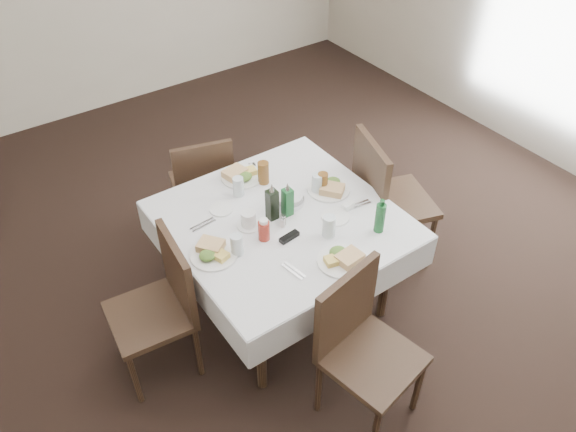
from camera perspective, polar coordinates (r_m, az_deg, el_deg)
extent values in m
plane|color=black|center=(3.89, 0.81, -10.08)|extent=(7.00, 7.00, 0.00)
cylinder|color=black|center=(3.28, -2.79, -13.31)|extent=(0.06, 0.06, 0.72)
cylinder|color=black|center=(3.86, -10.61, -3.59)|extent=(0.06, 0.06, 0.72)
cylinder|color=black|center=(3.69, 9.96, -6.14)|extent=(0.06, 0.06, 0.72)
cylinder|color=black|center=(4.21, 1.08, 1.63)|extent=(0.06, 0.06, 0.72)
cube|color=black|center=(3.46, -0.63, -0.56)|extent=(1.21, 1.21, 0.03)
cube|color=silver|center=(3.44, -0.63, -0.29)|extent=(1.33, 1.33, 0.01)
cube|color=silver|center=(3.96, -6.09, 3.66)|extent=(1.33, 0.02, 0.22)
cube|color=silver|center=(3.16, 6.32, -8.28)|extent=(1.33, 0.02, 0.22)
cube|color=silver|center=(3.84, 7.56, 2.20)|extent=(0.02, 1.33, 0.22)
cube|color=silver|center=(3.30, -10.21, -6.09)|extent=(0.02, 1.33, 0.22)
cube|color=black|center=(4.30, -8.78, 3.27)|extent=(0.53, 0.53, 0.04)
cube|color=black|center=(4.00, -8.49, 4.34)|extent=(0.42, 0.15, 0.47)
cylinder|color=black|center=(4.60, -6.78, 2.90)|extent=(0.03, 0.03, 0.44)
cylinder|color=black|center=(4.32, -5.57, 0.08)|extent=(0.03, 0.03, 0.44)
cylinder|color=black|center=(4.56, -11.27, 1.92)|extent=(0.03, 0.03, 0.44)
cylinder|color=black|center=(4.27, -10.34, -0.99)|extent=(0.03, 0.03, 0.44)
cube|color=black|center=(3.13, 8.61, -14.27)|extent=(0.54, 0.54, 0.04)
cube|color=black|center=(3.00, 5.89, -9.30)|extent=(0.46, 0.13, 0.50)
cylinder|color=black|center=(3.18, 8.86, -20.87)|extent=(0.04, 0.04, 0.47)
cylinder|color=black|center=(3.30, 3.14, -16.81)|extent=(0.04, 0.04, 0.47)
cylinder|color=black|center=(3.38, 13.13, -16.30)|extent=(0.04, 0.04, 0.47)
cylinder|color=black|center=(3.48, 7.62, -12.73)|extent=(0.04, 0.04, 0.47)
cube|color=black|center=(4.04, 10.85, 1.41)|extent=(0.62, 0.62, 0.04)
cube|color=black|center=(3.79, 8.31, 3.94)|extent=(0.19, 0.48, 0.54)
cylinder|color=black|center=(4.16, 14.30, -2.51)|extent=(0.04, 0.04, 0.50)
cylinder|color=black|center=(3.99, 8.97, -3.79)|extent=(0.04, 0.04, 0.50)
cylinder|color=black|center=(4.43, 11.75, 1.06)|extent=(0.04, 0.04, 0.50)
cylinder|color=black|center=(4.27, 6.67, 0.00)|extent=(0.04, 0.04, 0.50)
cube|color=black|center=(3.39, -13.85, -9.83)|extent=(0.49, 0.49, 0.04)
cube|color=black|center=(3.24, -11.14, -5.82)|extent=(0.09, 0.45, 0.49)
cylinder|color=black|center=(3.68, -17.13, -11.04)|extent=(0.04, 0.04, 0.46)
cylinder|color=black|center=(3.71, -11.41, -9.01)|extent=(0.04, 0.04, 0.46)
cylinder|color=black|center=(3.44, -15.32, -15.60)|extent=(0.04, 0.04, 0.46)
cylinder|color=black|center=(3.48, -9.14, -13.34)|extent=(0.04, 0.04, 0.46)
cylinder|color=white|center=(3.77, -4.70, 4.02)|extent=(0.28, 0.28, 0.01)
cube|color=#B07C42|center=(3.76, -5.43, 4.39)|extent=(0.17, 0.14, 0.05)
cube|color=#E2C157|center=(3.77, -4.00, 4.54)|extent=(0.10, 0.09, 0.04)
ellipsoid|color=#3A7121|center=(3.72, -4.44, 4.01)|extent=(0.10, 0.09, 0.05)
cylinder|color=white|center=(3.17, 5.41, -4.58)|extent=(0.27, 0.27, 0.01)
cube|color=#B07C42|center=(3.15, 6.26, -4.24)|extent=(0.15, 0.13, 0.05)
cube|color=#E2C157|center=(3.14, 4.60, -4.50)|extent=(0.11, 0.09, 0.04)
ellipsoid|color=#3A7121|center=(3.18, 5.09, -3.66)|extent=(0.10, 0.09, 0.05)
cylinder|color=white|center=(3.66, 4.13, 2.75)|extent=(0.28, 0.28, 0.01)
cube|color=#B07C42|center=(3.61, 4.51, 2.73)|extent=(0.18, 0.18, 0.05)
cube|color=#E2C157|center=(3.67, 3.48, 3.37)|extent=(0.10, 0.11, 0.04)
ellipsoid|color=#3A7121|center=(3.68, 4.56, 3.48)|extent=(0.10, 0.09, 0.05)
cylinder|color=white|center=(3.22, -7.53, -3.88)|extent=(0.27, 0.27, 0.01)
cube|color=#B07C42|center=(3.24, -7.85, -2.99)|extent=(0.17, 0.18, 0.05)
cube|color=#E2C157|center=(3.18, -6.91, -3.96)|extent=(0.09, 0.11, 0.04)
ellipsoid|color=#3A7121|center=(3.18, -8.15, -3.95)|extent=(0.10, 0.09, 0.05)
cylinder|color=white|center=(3.52, -6.80, 0.69)|extent=(0.15, 0.15, 0.01)
cylinder|color=white|center=(3.45, 4.82, -0.09)|extent=(0.17, 0.17, 0.01)
cylinder|color=silver|center=(3.59, -5.07, 3.01)|extent=(0.07, 0.07, 0.13)
cylinder|color=silver|center=(3.29, 4.19, -1.06)|extent=(0.08, 0.08, 0.14)
cylinder|color=silver|center=(3.61, 3.00, 3.33)|extent=(0.07, 0.07, 0.13)
cylinder|color=silver|center=(3.18, -5.22, -2.92)|extent=(0.07, 0.07, 0.13)
cylinder|color=brown|center=(3.68, -2.52, 4.41)|extent=(0.07, 0.07, 0.16)
cylinder|color=brown|center=(3.61, 3.53, 3.42)|extent=(0.07, 0.07, 0.14)
cylinder|color=silver|center=(3.54, 0.12, 1.56)|extent=(0.19, 0.19, 0.03)
cylinder|color=silver|center=(3.53, 0.12, 1.90)|extent=(0.17, 0.17, 0.04)
cube|color=black|center=(3.38, -1.62, 1.17)|extent=(0.06, 0.06, 0.20)
cone|color=silver|center=(3.30, -1.66, 2.92)|extent=(0.03, 0.03, 0.06)
cube|color=#195C29|center=(3.41, -0.06, 1.43)|extent=(0.06, 0.06, 0.19)
cone|color=silver|center=(3.34, -0.06, 3.03)|extent=(0.03, 0.03, 0.05)
cylinder|color=#9F291C|center=(3.26, -2.46, -1.50)|extent=(0.07, 0.07, 0.12)
cylinder|color=white|center=(3.21, -2.50, -0.52)|extent=(0.05, 0.05, 0.02)
cylinder|color=white|center=(3.36, -0.53, -0.69)|extent=(0.03, 0.03, 0.06)
cylinder|color=silver|center=(3.34, -0.54, -0.25)|extent=(0.03, 0.03, 0.01)
cylinder|color=#46341C|center=(3.37, -0.52, -0.48)|extent=(0.03, 0.03, 0.06)
cylinder|color=silver|center=(3.35, -0.52, 0.00)|extent=(0.03, 0.03, 0.01)
cylinder|color=white|center=(3.39, -4.01, -0.95)|extent=(0.14, 0.14, 0.01)
cylinder|color=white|center=(3.36, -4.05, -0.28)|extent=(0.09, 0.09, 0.09)
cylinder|color=black|center=(3.33, -4.08, 0.15)|extent=(0.08, 0.08, 0.01)
torus|color=white|center=(3.40, -3.98, 0.34)|extent=(0.05, 0.06, 0.06)
cube|color=black|center=(3.29, 0.13, -2.14)|extent=(0.13, 0.06, 0.03)
cylinder|color=#195C29|center=(3.34, 9.33, -0.20)|extent=(0.06, 0.06, 0.19)
cylinder|color=#195C29|center=(3.26, 9.54, 1.33)|extent=(0.03, 0.03, 0.04)
cube|color=white|center=(3.52, 6.08, 1.02)|extent=(0.09, 0.06, 0.04)
cube|color=pink|center=(3.51, 6.09, 1.10)|extent=(0.06, 0.04, 0.02)
cube|color=silver|center=(3.81, -3.52, 4.47)|extent=(0.06, 0.20, 0.01)
cube|color=silver|center=(3.82, -3.07, 4.57)|extent=(0.06, 0.20, 0.01)
cube|color=silver|center=(3.12, 0.73, -5.47)|extent=(0.04, 0.16, 0.01)
cube|color=silver|center=(3.11, 0.40, -5.70)|extent=(0.04, 0.16, 0.01)
cube|color=silver|center=(3.55, 7.29, 1.00)|extent=(0.17, 0.04, 0.01)
cube|color=silver|center=(3.57, 7.06, 1.24)|extent=(0.17, 0.04, 0.01)
cube|color=silver|center=(3.44, -8.74, -0.77)|extent=(0.17, 0.03, 0.01)
cube|color=silver|center=(3.42, -8.50, -0.99)|extent=(0.17, 0.03, 0.01)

